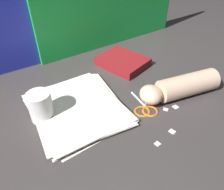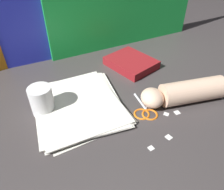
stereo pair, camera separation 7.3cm
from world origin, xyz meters
name	(u,v)px [view 1 (the left image)]	position (x,y,z in m)	size (l,w,h in m)	color
ground_plane	(110,102)	(0.00, 0.00, 0.00)	(6.00, 6.00, 0.00)	#3D3838
backdrop_panel_center	(67,12)	(0.02, 0.42, 0.20)	(0.79, 0.05, 0.41)	#2833D1
backdrop_panel_right	(112,1)	(0.25, 0.42, 0.22)	(0.78, 0.08, 0.44)	green
paper_stack	(78,108)	(-0.12, 0.02, 0.01)	(0.32, 0.36, 0.02)	white
book_closed	(123,62)	(0.18, 0.20, 0.02)	(0.22, 0.24, 0.04)	maroon
scissors	(145,107)	(0.09, -0.09, 0.00)	(0.14, 0.15, 0.01)	silver
hand_forearm	(180,87)	(0.24, -0.10, 0.04)	(0.32, 0.13, 0.08)	beige
paper_scrap_near	(175,107)	(0.19, -0.14, 0.00)	(0.02, 0.02, 0.00)	white
paper_scrap_mid	(172,131)	(0.10, -0.22, 0.00)	(0.02, 0.02, 0.00)	white
paper_scrap_far	(166,109)	(0.15, -0.13, 0.00)	(0.02, 0.02, 0.00)	white
paper_scrap_side	(157,144)	(0.03, -0.24, 0.00)	(0.02, 0.02, 0.00)	white
mug	(41,106)	(-0.24, 0.04, 0.05)	(0.08, 0.08, 0.10)	white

